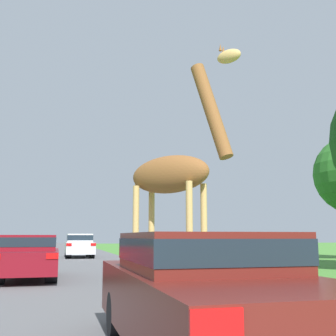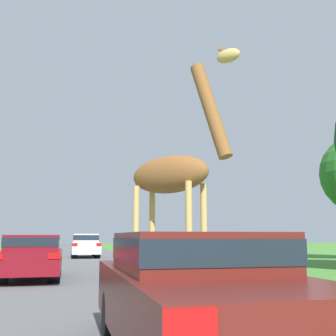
{
  "view_description": "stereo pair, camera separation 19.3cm",
  "coord_description": "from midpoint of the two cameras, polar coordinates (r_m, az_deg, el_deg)",
  "views": [
    {
      "loc": [
        -0.76,
        -0.57,
        1.32
      ],
      "look_at": [
        1.64,
        8.64,
        2.87
      ],
      "focal_mm": 45.0,
      "sensor_mm": 36.0,
      "label": 1
    },
    {
      "loc": [
        -0.57,
        -0.62,
        1.32
      ],
      "look_at": [
        1.64,
        8.64,
        2.87
      ],
      "focal_mm": 45.0,
      "sensor_mm": 36.0,
      "label": 2
    }
  ],
  "objects": [
    {
      "name": "car_queue_right",
      "position": [
        28.0,
        -12.11,
        -10.16
      ],
      "size": [
        1.73,
        4.36,
        1.48
      ],
      "color": "silver",
      "rests_on": "ground"
    },
    {
      "name": "car_lead_maroon",
      "position": [
        4.79,
        3.54,
        -16.34
      ],
      "size": [
        1.72,
        4.5,
        1.36
      ],
      "color": "#561914",
      "rests_on": "ground"
    },
    {
      "name": "road",
      "position": [
        30.63,
        -13.59,
        -11.47
      ],
      "size": [
        6.95,
        120.0,
        0.0
      ],
      "color": "#5B5B5E",
      "rests_on": "ground"
    },
    {
      "name": "car_queue_left",
      "position": [
        14.25,
        -18.68,
        -11.16
      ],
      "size": [
        1.78,
        4.61,
        1.36
      ],
      "color": "maroon",
      "rests_on": "ground"
    },
    {
      "name": "giraffe_near_road",
      "position": [
        9.53,
        0.42,
        -0.66
      ],
      "size": [
        2.21,
        2.57,
        5.47
      ],
      "rotation": [
        0.0,
        0.0,
        -2.46
      ],
      "color": "tan",
      "rests_on": "ground"
    }
  ]
}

